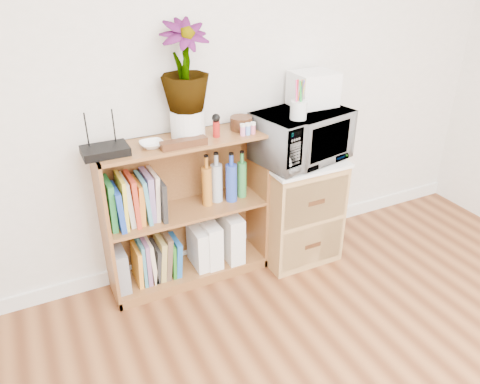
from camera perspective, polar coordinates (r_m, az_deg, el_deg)
skirting_board at (r=3.33m, az=-1.33°, el=-6.40°), size 4.00×0.02×0.10m
bookshelf at (r=2.89m, az=-6.56°, el=-2.50°), size 1.00×0.30×0.95m
wicker_unit at (r=3.18m, az=6.81°, el=-2.05°), size 0.50×0.45×0.70m
microwave at (r=2.95m, az=7.48°, el=6.79°), size 0.63×0.49×0.31m
pen_cup at (r=2.75m, az=7.15°, el=9.90°), size 0.10×0.10×0.11m
small_appliance at (r=3.00m, az=8.91°, el=12.33°), size 0.26×0.22×0.21m
router at (r=2.56m, az=-16.12°, el=4.86°), size 0.24×0.16×0.04m
white_bowl at (r=2.60m, az=-10.71°, el=5.71°), size 0.13×0.13×0.03m
plant_pot at (r=2.68m, az=-6.39°, el=8.26°), size 0.19×0.19×0.17m
potted_plant at (r=2.59m, az=-6.77°, el=14.98°), size 0.27×0.27×0.48m
trinket_box at (r=2.58m, az=-6.86°, el=5.93°), size 0.26×0.06×0.04m
kokeshi_doll at (r=2.69m, az=-2.91°, el=7.65°), size 0.04×0.04×0.09m
wooden_bowl at (r=2.81m, az=0.14°, el=8.40°), size 0.13×0.13×0.08m
paint_jars at (r=2.73m, az=0.97°, el=7.54°), size 0.11×0.04×0.06m
file_box at (r=2.95m, az=-14.51°, el=-8.92°), size 0.08×0.21×0.27m
magazine_holder_left at (r=3.04m, az=-5.06°, el=-6.68°), size 0.09×0.22×0.27m
magazine_holder_mid at (r=3.05m, az=-3.73°, el=-6.13°), size 0.10×0.24×0.30m
magazine_holder_right at (r=3.10m, az=-1.24°, el=-5.28°), size 0.10×0.26×0.33m
cookbooks at (r=2.74m, az=-12.73°, el=-0.95°), size 0.32×0.20×0.30m
liquor_bottles at (r=2.88m, az=-2.05°, el=1.73°), size 0.30×0.07×0.32m
lower_books at (r=2.98m, az=-10.18°, el=-7.93°), size 0.29×0.19×0.29m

